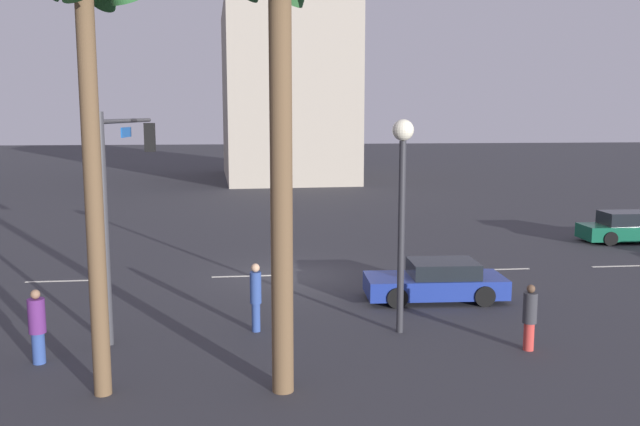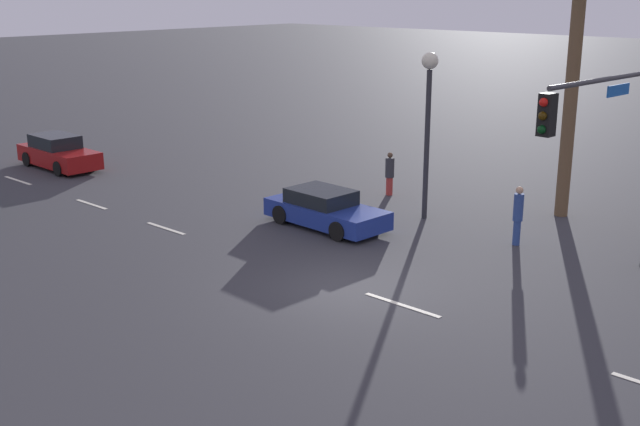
# 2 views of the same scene
# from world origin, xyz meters

# --- Properties ---
(ground_plane) EXTENTS (220.00, 220.00, 0.00)m
(ground_plane) POSITION_xyz_m (0.00, 0.00, 0.00)
(ground_plane) COLOR #333338
(lane_stripe_1) EXTENTS (1.96, 0.14, 0.01)m
(lane_stripe_1) POSITION_xyz_m (-12.45, 0.00, 0.01)
(lane_stripe_1) COLOR silver
(lane_stripe_1) RESTS_ON ground_plane
(lane_stripe_2) EXTENTS (1.98, 0.14, 0.01)m
(lane_stripe_2) POSITION_xyz_m (-7.95, 0.00, 0.01)
(lane_stripe_2) COLOR silver
(lane_stripe_2) RESTS_ON ground_plane
(lane_stripe_3) EXTENTS (2.32, 0.14, 0.01)m
(lane_stripe_3) POSITION_xyz_m (1.83, 0.00, 0.01)
(lane_stripe_3) COLOR silver
(lane_stripe_3) RESTS_ON ground_plane
(lane_stripe_4) EXTENTS (2.16, 0.14, 0.01)m
(lane_stripe_4) POSITION_xyz_m (8.36, 0.00, 0.01)
(lane_stripe_4) COLOR silver
(lane_stripe_4) RESTS_ON ground_plane
(car_1) EXTENTS (4.42, 2.07, 1.24)m
(car_1) POSITION_xyz_m (-4.22, 3.79, 0.58)
(car_1) COLOR navy
(car_1) RESTS_ON ground_plane
(car_2) EXTENTS (4.69, 1.94, 1.41)m
(car_2) POSITION_xyz_m (-15.81, -4.68, 0.64)
(car_2) COLOR #0F5138
(car_2) RESTS_ON ground_plane
(traffic_signal) EXTENTS (0.65, 6.34, 5.88)m
(traffic_signal) POSITION_xyz_m (5.10, 4.73, 4.08)
(traffic_signal) COLOR #38383D
(traffic_signal) RESTS_ON ground_plane
(streetlamp) EXTENTS (0.56, 0.56, 5.69)m
(streetlamp) POSITION_xyz_m (-2.32, 6.84, 4.03)
(streetlamp) COLOR #2D2D33
(streetlamp) RESTS_ON ground_plane
(pedestrian_1) EXTENTS (0.39, 0.39, 1.87)m
(pedestrian_1) POSITION_xyz_m (1.52, 6.34, 1.01)
(pedestrian_1) COLOR #2D478C
(pedestrian_1) RESTS_ON ground_plane
(pedestrian_2) EXTENTS (0.51, 0.51, 1.78)m
(pedestrian_2) POSITION_xyz_m (6.65, 8.13, 0.93)
(pedestrian_2) COLOR #2D478C
(pedestrian_2) RESTS_ON ground_plane
(pedestrian_3) EXTENTS (0.49, 0.49, 1.67)m
(pedestrian_3) POSITION_xyz_m (-5.18, 8.57, 0.88)
(pedestrian_3) COLOR #BF3833
(pedestrian_3) RESTS_ON ground_plane
(palm_tree_0) EXTENTS (2.56, 2.56, 9.87)m
(palm_tree_0) POSITION_xyz_m (1.01, 10.36, 7.03)
(palm_tree_0) COLOR brown
(palm_tree_0) RESTS_ON ground_plane
(palm_tree_1) EXTENTS (2.30, 2.48, 9.60)m
(palm_tree_1) POSITION_xyz_m (4.78, 10.17, 7.22)
(palm_tree_1) COLOR brown
(palm_tree_1) RESTS_ON ground_plane
(building_0) EXTENTS (11.69, 18.44, 15.32)m
(building_0) POSITION_xyz_m (-2.04, -38.40, 7.66)
(building_0) COLOR #9E9384
(building_0) RESTS_ON ground_plane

